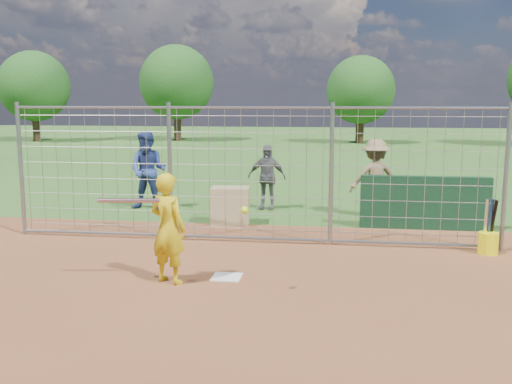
# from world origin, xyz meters

# --- Properties ---
(ground) EXTENTS (100.00, 100.00, 0.00)m
(ground) POSITION_xyz_m (0.00, 0.00, 0.00)
(ground) COLOR #2D591E
(ground) RESTS_ON ground
(infield_dirt) EXTENTS (18.00, 18.00, 0.00)m
(infield_dirt) POSITION_xyz_m (0.00, -3.00, 0.01)
(infield_dirt) COLOR brown
(infield_dirt) RESTS_ON ground
(home_plate) EXTENTS (0.43, 0.43, 0.02)m
(home_plate) POSITION_xyz_m (0.00, -0.20, 0.01)
(home_plate) COLOR silver
(home_plate) RESTS_ON ground
(dugout_wall) EXTENTS (2.60, 0.20, 1.10)m
(dugout_wall) POSITION_xyz_m (3.40, 3.60, 0.55)
(dugout_wall) COLOR #11381E
(dugout_wall) RESTS_ON ground
(batter) EXTENTS (0.69, 0.59, 1.62)m
(batter) POSITION_xyz_m (-0.79, -0.54, 0.81)
(batter) COLOR gold
(batter) RESTS_ON ground
(bystander_a) EXTENTS (0.94, 0.73, 1.91)m
(bystander_a) POSITION_xyz_m (-2.92, 4.93, 0.95)
(bystander_a) COLOR navy
(bystander_a) RESTS_ON ground
(bystander_b) EXTENTS (0.96, 0.46, 1.58)m
(bystander_b) POSITION_xyz_m (-0.08, 5.34, 0.79)
(bystander_b) COLOR #535458
(bystander_b) RESTS_ON ground
(bystander_c) EXTENTS (1.25, 0.86, 1.77)m
(bystander_c) POSITION_xyz_m (2.47, 4.78, 0.89)
(bystander_c) COLOR olive
(bystander_c) RESTS_ON ground
(equipment_bin) EXTENTS (0.85, 0.63, 0.80)m
(equipment_bin) POSITION_xyz_m (-0.64, 3.52, 0.40)
(equipment_bin) COLOR tan
(equipment_bin) RESTS_ON ground
(equipment_in_play) EXTENTS (2.17, 0.41, 0.12)m
(equipment_in_play) POSITION_xyz_m (-0.87, -0.84, 1.23)
(equipment_in_play) COLOR silver
(equipment_in_play) RESTS_ON ground
(bucket_with_bats) EXTENTS (0.34, 0.38, 0.97)m
(bucket_with_bats) POSITION_xyz_m (4.21, 1.76, 0.25)
(bucket_with_bats) COLOR #FAF00D
(bucket_with_bats) RESTS_ON ground
(backstop_fence) EXTENTS (9.08, 0.08, 2.60)m
(backstop_fence) POSITION_xyz_m (0.00, 2.00, 1.26)
(backstop_fence) COLOR gray
(backstop_fence) RESTS_ON ground
(tree_line) EXTENTS (44.66, 6.72, 6.48)m
(tree_line) POSITION_xyz_m (3.13, 28.13, 3.71)
(tree_line) COLOR #3F2B19
(tree_line) RESTS_ON ground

